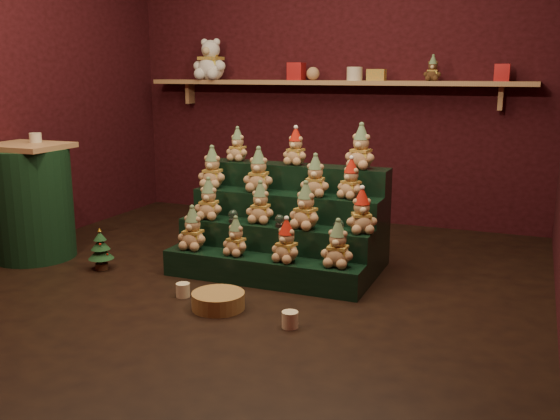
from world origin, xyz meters
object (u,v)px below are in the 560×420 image
at_px(mug_left, 183,290).
at_px(white_bear, 211,54).
at_px(snow_globe_a, 233,216).
at_px(snow_globe_c, 339,226).
at_px(side_table, 31,202).
at_px(brown_bear, 433,68).
at_px(wicker_basket, 218,301).
at_px(mini_christmas_tree, 101,249).
at_px(riser_tier_front, 261,270).
at_px(mug_right, 290,320).
at_px(snow_globe_b, 280,221).

xyz_separation_m(mug_left, white_bear, (-1.01, 2.29, 1.52)).
height_order(snow_globe_a, white_bear, white_bear).
height_order(snow_globe_c, side_table, side_table).
relative_size(snow_globe_c, brown_bear, 0.44).
height_order(wicker_basket, white_bear, white_bear).
height_order(snow_globe_c, mini_christmas_tree, snow_globe_c).
xyz_separation_m(riser_tier_front, mug_right, (0.45, -0.62, -0.04)).
xyz_separation_m(snow_globe_a, mug_left, (-0.07, -0.59, -0.36)).
xyz_separation_m(riser_tier_front, snow_globe_a, (-0.29, 0.16, 0.32)).
bearing_deg(mug_left, riser_tier_front, 50.31).
height_order(mug_left, wicker_basket, wicker_basket).
bearing_deg(wicker_basket, riser_tier_front, 84.32).
height_order(riser_tier_front, snow_globe_a, snow_globe_a).
bearing_deg(brown_bear, side_table, -144.95).
relative_size(snow_globe_b, side_table, 0.10).
distance_m(riser_tier_front, mug_right, 0.77).
bearing_deg(snow_globe_c, brown_bear, 80.40).
xyz_separation_m(snow_globe_b, snow_globe_c, (0.42, 0.00, 0.00)).
relative_size(mug_right, white_bear, 0.19).
relative_size(riser_tier_front, brown_bear, 6.70).
distance_m(riser_tier_front, wicker_basket, 0.52).
relative_size(white_bear, brown_bear, 2.35).
relative_size(side_table, brown_bear, 4.19).
bearing_deg(wicker_basket, snow_globe_c, 51.49).
distance_m(mini_christmas_tree, mug_right, 1.71).
bearing_deg(mini_christmas_tree, riser_tier_front, 7.78).
bearing_deg(snow_globe_a, white_bear, 122.23).
xyz_separation_m(snow_globe_b, mug_left, (-0.42, -0.59, -0.36)).
distance_m(snow_globe_c, mini_christmas_tree, 1.73).
bearing_deg(snow_globe_c, mug_left, -145.17).
height_order(side_table, white_bear, white_bear).
xyz_separation_m(snow_globe_a, mini_christmas_tree, (-0.91, -0.32, -0.26)).
bearing_deg(white_bear, mug_right, -51.15).
distance_m(riser_tier_front, snow_globe_c, 0.60).
bearing_deg(snow_globe_c, white_bear, 137.33).
xyz_separation_m(snow_globe_c, white_bear, (-1.85, 1.70, 1.16)).
distance_m(side_table, brown_bear, 3.44).
bearing_deg(riser_tier_front, white_bear, 126.10).
height_order(snow_globe_c, mug_left, snow_globe_c).
height_order(mini_christmas_tree, white_bear, white_bear).
height_order(riser_tier_front, mug_right, riser_tier_front).
distance_m(riser_tier_front, snow_globe_b, 0.36).
bearing_deg(snow_globe_c, snow_globe_b, 180.00).
relative_size(snow_globe_b, wicker_basket, 0.28).
height_order(riser_tier_front, snow_globe_b, snow_globe_b).
bearing_deg(mug_right, brown_bear, 82.60).
height_order(snow_globe_c, mug_right, snow_globe_c).
bearing_deg(snow_globe_a, wicker_basket, -71.01).
bearing_deg(snow_globe_b, white_bear, 129.98).
bearing_deg(mug_left, mini_christmas_tree, 162.56).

